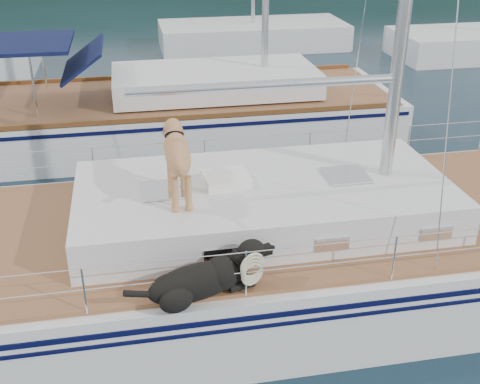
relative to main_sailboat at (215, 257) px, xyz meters
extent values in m
plane|color=black|center=(-0.09, 0.01, -0.68)|extent=(120.00, 120.00, 0.00)
cube|color=silver|center=(-0.09, 0.01, -0.18)|extent=(12.00, 3.80, 1.40)
cube|color=#98623D|center=(-0.09, 0.01, 0.55)|extent=(11.52, 3.50, 0.06)
cube|color=silver|center=(0.71, 0.01, 0.86)|extent=(5.20, 2.50, 0.55)
cylinder|color=silver|center=(0.71, 0.01, 2.53)|extent=(3.60, 0.12, 0.12)
cylinder|color=silver|center=(-0.09, -1.74, 1.14)|extent=(10.56, 0.01, 0.01)
cylinder|color=silver|center=(-0.09, 1.76, 1.14)|extent=(10.56, 0.01, 0.01)
cube|color=blue|center=(-1.17, 1.25, 0.61)|extent=(0.79, 0.59, 0.06)
cube|color=white|center=(0.19, 0.06, 1.21)|extent=(0.66, 0.56, 0.16)
torus|color=beige|center=(0.19, -1.71, 0.94)|extent=(0.43, 0.27, 0.42)
cube|color=silver|center=(-0.20, 6.52, -0.23)|extent=(11.00, 3.50, 1.30)
cube|color=#98623D|center=(-0.20, 6.52, 0.42)|extent=(10.56, 3.29, 0.06)
cube|color=silver|center=(1.00, 6.52, 0.77)|extent=(4.80, 2.30, 0.55)
cube|color=#0D1037|center=(-3.40, 6.52, 1.82)|extent=(2.40, 2.30, 0.08)
cube|color=silver|center=(3.91, 16.01, -0.28)|extent=(7.20, 3.00, 1.10)
cube|color=silver|center=(11.91, 13.01, -0.28)|extent=(6.40, 3.00, 1.10)
camera|label=1|loc=(-1.02, -7.36, 4.73)|focal=45.00mm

